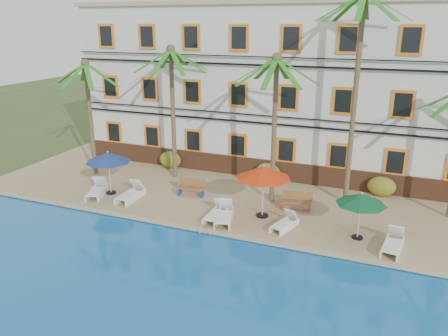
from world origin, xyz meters
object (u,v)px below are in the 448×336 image
at_px(palm_d, 357,76).
at_px(lounger_c, 216,213).
at_px(palm_a, 89,101).
at_px(bench_left, 191,187).
at_px(palm_b, 172,94).
at_px(umbrella_green, 361,199).
at_px(palm_c, 275,109).
at_px(bench_right, 296,201).
at_px(pool_ladder, 208,233).
at_px(umbrella_blue, 108,157).
at_px(lounger_a, 97,190).
at_px(lounger_b, 131,194).
at_px(umbrella_red, 264,172).
at_px(lounger_d, 224,215).
at_px(lounger_e, 285,223).
at_px(lounger_f, 393,243).

distance_m(palm_d, lounger_c, 9.49).
bearing_deg(palm_a, bench_left, -8.12).
relative_size(palm_b, umbrella_green, 3.62).
bearing_deg(palm_c, bench_left, -168.79).
bearing_deg(bench_right, palm_c, 157.56).
bearing_deg(palm_d, pool_ladder, -131.36).
height_order(umbrella_blue, lounger_a, umbrella_blue).
distance_m(palm_b, bench_left, 5.64).
relative_size(lounger_b, pool_ladder, 2.78).
relative_size(lounger_b, bench_left, 1.34).
xyz_separation_m(palm_b, bench_right, (8.04, -2.14, -4.58)).
distance_m(lounger_b, bench_right, 8.76).
bearing_deg(palm_c, bench_right, -22.44).
height_order(palm_d, umbrella_blue, palm_d).
bearing_deg(palm_a, lounger_b, -31.86).
bearing_deg(lounger_a, umbrella_red, 4.88).
bearing_deg(palm_c, umbrella_green, -29.78).
bearing_deg(lounger_d, pool_ladder, -98.71).
xyz_separation_m(palm_b, lounger_a, (-2.50, -4.36, -4.74)).
height_order(umbrella_red, bench_left, umbrella_red).
distance_m(umbrella_red, bench_left, 4.92).
xyz_separation_m(umbrella_red, bench_left, (-4.43, 1.18, -1.80)).
relative_size(umbrella_green, lounger_d, 1.00).
bearing_deg(lounger_d, lounger_b, 173.21).
distance_m(palm_b, lounger_c, 8.19).
distance_m(umbrella_blue, lounger_c, 7.00).
relative_size(palm_d, lounger_d, 4.85).
relative_size(palm_c, lounger_e, 4.29).
relative_size(lounger_c, pool_ladder, 2.51).
relative_size(umbrella_red, lounger_a, 1.24).
bearing_deg(bench_left, palm_c, 11.21).
distance_m(lounger_e, bench_left, 6.14).
bearing_deg(lounger_a, bench_left, 22.45).
height_order(palm_d, bench_left, palm_d).
bearing_deg(lounger_f, bench_left, 167.24).
bearing_deg(umbrella_green, palm_a, 170.02).
relative_size(lounger_e, bench_right, 1.14).
distance_m(umbrella_green, bench_left, 9.28).
distance_m(umbrella_red, lounger_d, 2.75).
bearing_deg(bench_left, lounger_d, -39.40).
bearing_deg(lounger_d, umbrella_blue, 172.28).
bearing_deg(bench_left, bench_right, 2.52).
bearing_deg(lounger_a, palm_d, 17.99).
relative_size(palm_d, lounger_f, 5.22).
distance_m(palm_a, lounger_a, 5.74).
bearing_deg(palm_c, lounger_b, -160.00).
relative_size(palm_a, bench_right, 4.50).
bearing_deg(palm_d, lounger_f, -61.24).
bearing_deg(umbrella_red, pool_ladder, -123.32).
relative_size(palm_a, palm_d, 0.67).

